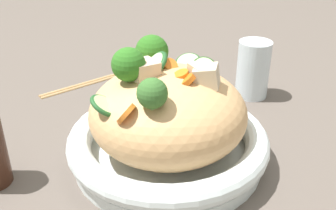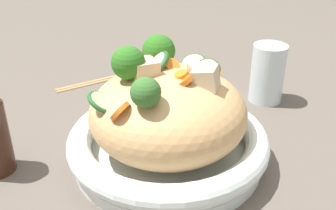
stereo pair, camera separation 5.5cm
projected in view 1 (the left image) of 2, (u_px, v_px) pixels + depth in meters
The scene contains 9 objects.
ground_plane at pixel (168, 159), 0.59m from camera, with size 3.00×3.00×0.00m, color #5B514A.
serving_bowl at pixel (168, 144), 0.58m from camera, with size 0.29×0.29×0.05m.
noodle_heap at pixel (168, 113), 0.56m from camera, with size 0.22×0.22×0.12m.
broccoli_florets at pixel (145, 63), 0.55m from camera, with size 0.19×0.15×0.08m.
carrot_coins at pixel (169, 79), 0.54m from camera, with size 0.12×0.20×0.05m.
zucchini_slices at pixel (162, 74), 0.55m from camera, with size 0.08×0.21×0.06m.
chicken_chunks at pixel (179, 74), 0.52m from camera, with size 0.10×0.10×0.04m.
chopsticks_pair at pixel (90, 82), 0.83m from camera, with size 0.02×0.22×0.01m.
drinking_glass at pixel (253, 69), 0.76m from camera, with size 0.06×0.06×0.11m.
Camera 1 is at (0.39, -0.29, 0.35)m, focal length 42.82 mm.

